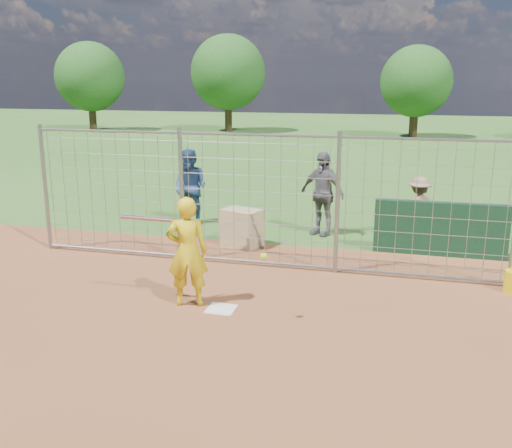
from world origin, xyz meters
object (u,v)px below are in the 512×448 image
(batter, at_px, (187,252))
(equipment_bin, at_px, (242,228))
(bystander_c, at_px, (418,208))
(bystander_b, at_px, (322,193))
(bystander_a, at_px, (191,187))

(batter, relative_size, equipment_bin, 2.20)
(equipment_bin, bearing_deg, bystander_c, 41.51)
(bystander_b, xyz_separation_m, bystander_c, (2.13, 0.14, -0.25))
(bystander_b, relative_size, bystander_c, 1.36)
(bystander_b, height_order, bystander_c, bystander_b)
(batter, distance_m, bystander_c, 6.03)
(batter, distance_m, bystander_a, 5.19)
(bystander_a, relative_size, equipment_bin, 2.31)
(bystander_a, distance_m, bystander_b, 3.24)
(bystander_c, bearing_deg, equipment_bin, -6.04)
(bystander_b, bearing_deg, equipment_bin, -111.57)
(bystander_a, xyz_separation_m, bystander_b, (3.23, -0.13, 0.04))
(batter, xyz_separation_m, bystander_c, (3.55, 4.88, -0.17))
(batter, bearing_deg, bystander_b, -123.36)
(bystander_a, bearing_deg, equipment_bin, -25.54)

